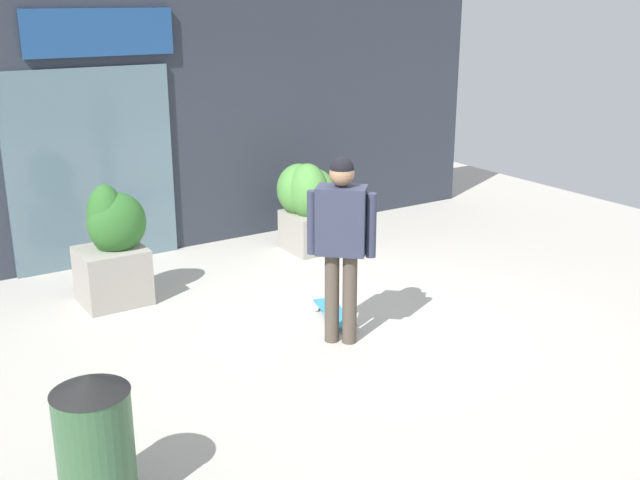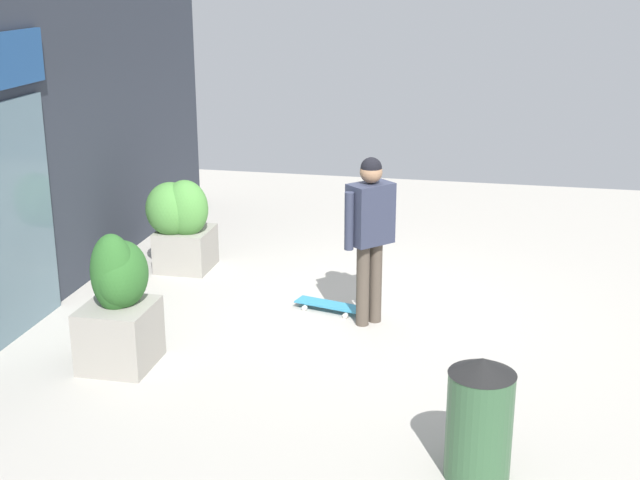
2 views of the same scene
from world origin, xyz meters
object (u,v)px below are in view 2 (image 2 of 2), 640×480
skateboard (329,305)px  planter_box_left (119,302)px  planter_box_right (181,219)px  trash_bin (480,418)px  skateboarder (370,224)px

skateboard → planter_box_left: bearing=60.4°
planter_box_right → trash_bin: 5.17m
trash_bin → planter_box_right: bearing=43.7°
planter_box_left → planter_box_right: bearing=8.3°
skateboarder → planter_box_left: size_ratio=1.38×
skateboarder → planter_box_right: 2.70m
planter_box_right → trash_bin: (-3.73, -3.57, -0.16)m
planter_box_right → trash_bin: planter_box_right is taller
skateboard → planter_box_left: planter_box_left is taller
skateboard → planter_box_right: bearing=-10.7°
planter_box_right → skateboard: bearing=-115.4°
skateboard → planter_box_left: 2.33m
skateboard → skateboarder: bearing=167.0°
skateboarder → trash_bin: skateboarder is taller
skateboard → planter_box_right: planter_box_right is taller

